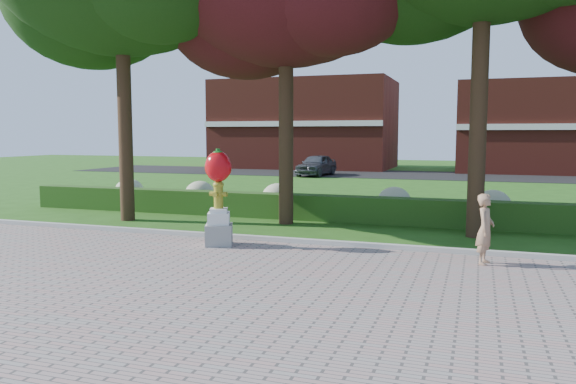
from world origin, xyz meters
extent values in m
plane|color=#235014|center=(0.00, 0.00, 0.00)|extent=(100.00, 100.00, 0.00)
cube|color=gray|center=(0.00, -4.00, 0.02)|extent=(40.00, 14.00, 0.04)
cube|color=#ADADA5|center=(0.00, 3.00, 0.07)|extent=(40.00, 0.18, 0.15)
cube|color=#1F4212|center=(0.00, 7.00, 0.40)|extent=(24.00, 0.70, 0.80)
ellipsoid|color=#B4BA8E|center=(-9.00, 8.00, 0.55)|extent=(1.10, 1.10, 0.99)
ellipsoid|color=#B4BA8E|center=(-6.00, 8.00, 0.55)|extent=(1.10, 1.10, 0.99)
ellipsoid|color=#B4BA8E|center=(-3.00, 8.00, 0.55)|extent=(1.10, 1.10, 0.99)
ellipsoid|color=#B4BA8E|center=(1.00, 8.00, 0.55)|extent=(1.10, 1.10, 0.99)
ellipsoid|color=#B4BA8E|center=(4.00, 8.00, 0.55)|extent=(1.10, 1.10, 0.99)
cube|color=black|center=(0.00, 28.00, 0.01)|extent=(50.00, 8.00, 0.02)
cube|color=maroon|center=(-10.00, 34.00, 3.50)|extent=(14.00, 8.00, 7.00)
cube|color=maroon|center=(8.00, 34.00, 3.20)|extent=(12.00, 8.00, 6.40)
cylinder|color=black|center=(-7.00, 5.00, 3.36)|extent=(0.44, 0.44, 6.72)
cylinder|color=black|center=(-2.00, 6.00, 3.08)|extent=(0.44, 0.44, 6.16)
ellipsoid|color=black|center=(-3.65, 6.88, 6.60)|extent=(5.28, 5.28, 4.22)
cylinder|color=black|center=(3.50, 5.50, 3.64)|extent=(0.44, 0.44, 7.28)
cube|color=gray|center=(-2.39, 2.12, 0.30)|extent=(0.83, 0.83, 0.51)
cube|color=silver|center=(-2.39, 2.12, 0.70)|extent=(0.67, 0.67, 0.29)
cube|color=silver|center=(-2.39, 2.12, 0.89)|extent=(0.53, 0.53, 0.10)
cylinder|color=olive|center=(-2.39, 2.12, 1.23)|extent=(0.23, 0.23, 0.57)
ellipsoid|color=olive|center=(-2.39, 2.12, 1.52)|extent=(0.27, 0.27, 0.19)
cylinder|color=olive|center=(-2.56, 2.12, 1.29)|extent=(0.12, 0.11, 0.11)
cylinder|color=olive|center=(-2.23, 2.12, 1.29)|extent=(0.12, 0.11, 0.11)
cylinder|color=olive|center=(-2.39, 1.96, 1.29)|extent=(0.12, 0.12, 0.12)
cylinder|color=olive|center=(-2.39, 2.12, 1.60)|extent=(0.08, 0.08, 0.05)
ellipsoid|color=#BB090F|center=(-2.39, 2.12, 1.96)|extent=(0.64, 0.58, 0.74)
ellipsoid|color=#BB090F|center=(-2.58, 2.12, 1.94)|extent=(0.32, 0.32, 0.47)
ellipsoid|color=#BB090F|center=(-2.21, 2.12, 1.94)|extent=(0.32, 0.32, 0.47)
cylinder|color=#155D19|center=(-2.39, 2.12, 2.33)|extent=(0.10, 0.10, 0.12)
ellipsoid|color=#155D19|center=(-2.39, 2.12, 2.30)|extent=(0.25, 0.25, 0.08)
imported|color=#A47C5E|center=(3.73, 2.08, 0.78)|extent=(0.45, 0.59, 1.47)
imported|color=#42444A|center=(-6.55, 25.27, 0.72)|extent=(2.07, 4.25, 1.40)
camera|label=1|loc=(3.56, -10.11, 2.74)|focal=35.00mm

